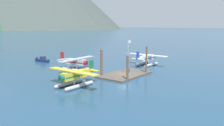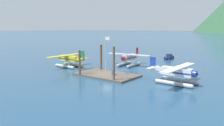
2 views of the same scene
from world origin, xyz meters
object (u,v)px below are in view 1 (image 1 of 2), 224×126
Objects in this scene: seaplane_yellow_port_fwd at (74,77)px; seaplane_white_stbd_fwd at (147,59)px; flagpole at (128,53)px; boat_navy_open_north at (43,60)px; seaplane_silver_bow_left at (76,63)px; fuel_drum at (128,70)px.

seaplane_yellow_port_fwd and seaplane_white_stbd_fwd have the same top height.
boat_navy_open_north is (-0.22, 27.93, -4.04)m from flagpole.
flagpole is 0.66× the size of seaplane_white_stbd_fwd.
seaplane_silver_bow_left is at bearing -99.47° from boat_navy_open_north.
boat_navy_open_north is (12.18, 25.55, -1.09)m from seaplane_yellow_port_fwd.
fuel_drum is 0.08× the size of seaplane_white_stbd_fwd.
fuel_drum is at bearing -87.22° from boat_navy_open_north.
seaplane_yellow_port_fwd is (-13.50, 1.67, 0.84)m from fuel_drum.
seaplane_white_stbd_fwd reaches higher than fuel_drum.
seaplane_yellow_port_fwd is (-12.40, 2.38, -2.95)m from flagpole.
seaplane_white_stbd_fwd is (10.90, 1.73, 0.84)m from fuel_drum.
seaplane_yellow_port_fwd reaches higher than fuel_drum.
fuel_drum is at bearing -7.04° from seaplane_yellow_port_fwd.
seaplane_yellow_port_fwd is 28.33m from boat_navy_open_north.
flagpole is 1.41× the size of boat_navy_open_north.
flagpole is 12.53m from seaplane_silver_bow_left.
seaplane_yellow_port_fwd is 1.00× the size of seaplane_white_stbd_fwd.
flagpole is 4.01m from fuel_drum.
seaplane_silver_bow_left and seaplane_yellow_port_fwd have the same top height.
flagpole is at bearing -10.86° from seaplane_yellow_port_fwd.
boat_navy_open_north reaches higher than fuel_drum.
seaplane_silver_bow_left and seaplane_white_stbd_fwd have the same top height.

